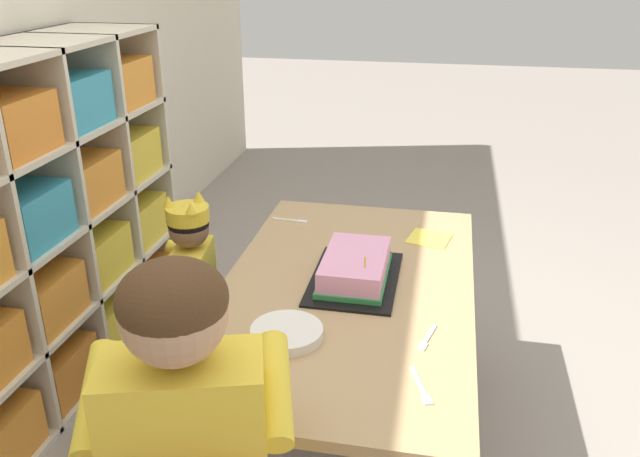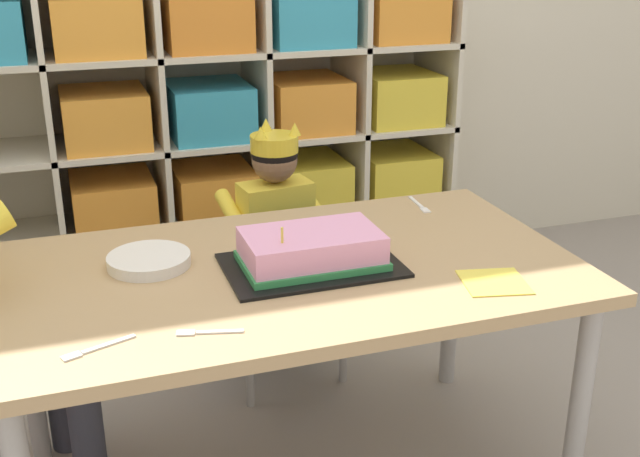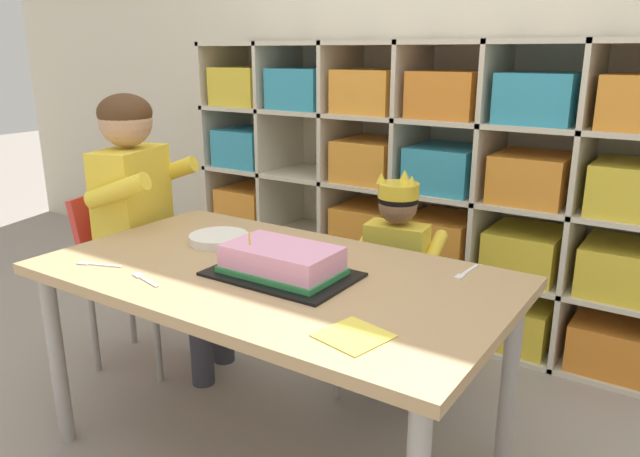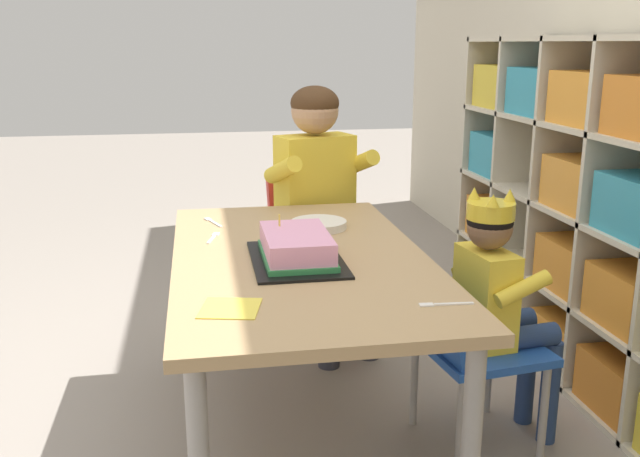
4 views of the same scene
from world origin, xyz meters
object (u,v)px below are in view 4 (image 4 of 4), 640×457
object	(u,v)px
activity_table	(300,274)
paper_plate_stack	(319,224)
classroom_chair_blue	(464,340)
fork_scattered_mid_table	(213,222)
child_with_crown	(498,290)
classroom_chair_adult_side	(310,235)
adult_helper_seated	(322,188)
birthday_cake_on_tray	(296,249)
fork_beside_plate_stack	(213,237)
fork_by_napkin	(442,304)

from	to	relation	value
activity_table	paper_plate_stack	world-z (taller)	paper_plate_stack
classroom_chair_blue	fork_scattered_mid_table	xyz separation A→B (m)	(-0.58, -0.72, 0.25)
child_with_crown	classroom_chair_adult_side	distance (m)	1.05
adult_helper_seated	birthday_cake_on_tray	distance (m)	0.82
classroom_chair_adult_side	fork_beside_plate_stack	world-z (taller)	classroom_chair_adult_side
fork_beside_plate_stack	activity_table	bearing A→B (deg)	60.52
activity_table	classroom_chair_adult_side	world-z (taller)	classroom_chair_adult_side
classroom_chair_blue	birthday_cake_on_tray	world-z (taller)	birthday_cake_on_tray
fork_beside_plate_stack	fork_scattered_mid_table	distance (m)	0.21
child_with_crown	fork_scattered_mid_table	xyz separation A→B (m)	(-0.56, -0.83, 0.11)
classroom_chair_adult_side	fork_by_napkin	world-z (taller)	classroom_chair_adult_side
child_with_crown	birthday_cake_on_tray	size ratio (longest dim) A/B	2.04
classroom_chair_blue	paper_plate_stack	xyz separation A→B (m)	(-0.43, -0.37, 0.27)
classroom_chair_blue	fork_beside_plate_stack	bearing A→B (deg)	55.48
classroom_chair_blue	adult_helper_seated	world-z (taller)	adult_helper_seated
classroom_chair_blue	fork_by_napkin	bearing A→B (deg)	142.02
classroom_chair_blue	fork_scattered_mid_table	world-z (taller)	fork_scattered_mid_table
classroom_chair_blue	adult_helper_seated	size ratio (longest dim) A/B	0.56
adult_helper_seated	child_with_crown	bearing A→B (deg)	-82.56
child_with_crown	fork_by_napkin	size ratio (longest dim) A/B	6.00
adult_helper_seated	activity_table	bearing A→B (deg)	-121.88
activity_table	classroom_chair_blue	size ratio (longest dim) A/B	2.26
birthday_cake_on_tray	classroom_chair_adult_side	bearing A→B (deg)	168.49
classroom_chair_blue	child_with_crown	size ratio (longest dim) A/B	0.72
activity_table	fork_scattered_mid_table	size ratio (longest dim) A/B	9.48
classroom_chair_adult_side	fork_scattered_mid_table	bearing A→B (deg)	-153.05
child_with_crown	paper_plate_stack	bearing A→B (deg)	41.19
birthday_cake_on_tray	classroom_chair_blue	bearing A→B (deg)	80.95
fork_by_napkin	birthday_cake_on_tray	bearing A→B (deg)	129.65
birthday_cake_on_tray	fork_beside_plate_stack	xyz separation A→B (m)	(-0.29, -0.23, -0.03)
fork_beside_plate_stack	birthday_cake_on_tray	bearing A→B (deg)	53.05
paper_plate_stack	fork_beside_plate_stack	size ratio (longest dim) A/B	1.48
child_with_crown	birthday_cake_on_tray	world-z (taller)	child_with_crown
classroom_chair_blue	birthday_cake_on_tray	size ratio (longest dim) A/B	1.48
activity_table	adult_helper_seated	size ratio (longest dim) A/B	1.26
child_with_crown	fork_beside_plate_stack	size ratio (longest dim) A/B	6.32
paper_plate_stack	fork_scattered_mid_table	xyz separation A→B (m)	(-0.15, -0.36, -0.01)
child_with_crown	adult_helper_seated	xyz separation A→B (m)	(-0.85, -0.39, 0.16)
classroom_chair_adult_side	activity_table	bearing A→B (deg)	-117.95
fork_beside_plate_stack	fork_by_napkin	bearing A→B (deg)	51.38
adult_helper_seated	fork_beside_plate_stack	bearing A→B (deg)	-149.02
activity_table	adult_helper_seated	world-z (taller)	adult_helper_seated
child_with_crown	fork_by_napkin	bearing A→B (deg)	131.44
classroom_chair_blue	paper_plate_stack	bearing A→B (deg)	33.12
child_with_crown	paper_plate_stack	size ratio (longest dim) A/B	4.26
child_with_crown	fork_by_napkin	world-z (taller)	child_with_crown
adult_helper_seated	fork_by_napkin	xyz separation A→B (m)	(1.20, 0.08, -0.05)
classroom_chair_blue	fork_by_napkin	world-z (taller)	fork_by_napkin
adult_helper_seated	fork_by_napkin	world-z (taller)	adult_helper_seated
paper_plate_stack	fork_scattered_mid_table	distance (m)	0.38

